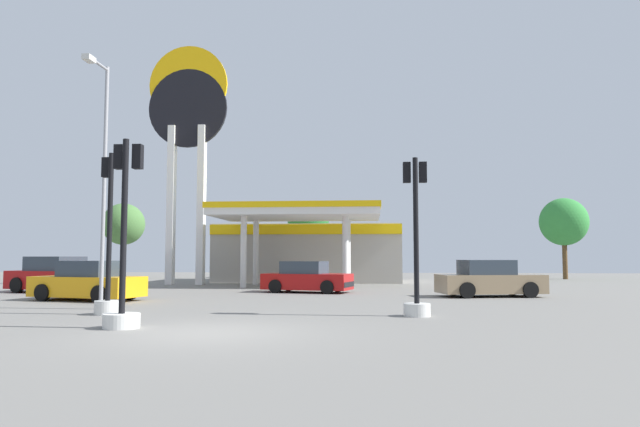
{
  "coord_description": "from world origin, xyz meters",
  "views": [
    {
      "loc": [
        3.43,
        -11.95,
        1.61
      ],
      "look_at": [
        1.33,
        12.55,
        3.46
      ],
      "focal_mm": 32.07,
      "sensor_mm": 36.0,
      "label": 1
    }
  ],
  "objects_px": {
    "station_pole_sign": "(188,128)",
    "car_2": "(489,280)",
    "tree_2": "(564,222)",
    "traffic_signal_3": "(416,261)",
    "car_3": "(88,282)",
    "car_0": "(57,276)",
    "tree_1": "(308,222)",
    "traffic_signal_1": "(123,269)",
    "traffic_signal_2": "(108,270)",
    "corner_streetlamp": "(102,162)",
    "car_1": "(307,278)",
    "tree_0": "(123,224)"
  },
  "relations": [
    {
      "from": "traffic_signal_1",
      "to": "corner_streetlamp",
      "type": "relative_size",
      "value": 0.57
    },
    {
      "from": "tree_1",
      "to": "car_1",
      "type": "bearing_deg",
      "value": -84.14
    },
    {
      "from": "car_0",
      "to": "tree_2",
      "type": "distance_m",
      "value": 32.95
    },
    {
      "from": "car_0",
      "to": "corner_streetlamp",
      "type": "distance_m",
      "value": 10.46
    },
    {
      "from": "traffic_signal_3",
      "to": "station_pole_sign",
      "type": "bearing_deg",
      "value": 125.75
    },
    {
      "from": "car_3",
      "to": "tree_0",
      "type": "height_order",
      "value": "tree_0"
    },
    {
      "from": "tree_1",
      "to": "tree_2",
      "type": "relative_size",
      "value": 1.01
    },
    {
      "from": "station_pole_sign",
      "to": "traffic_signal_3",
      "type": "distance_m",
      "value": 21.61
    },
    {
      "from": "car_0",
      "to": "tree_1",
      "type": "distance_m",
      "value": 20.72
    },
    {
      "from": "traffic_signal_3",
      "to": "car_1",
      "type": "bearing_deg",
      "value": 112.43
    },
    {
      "from": "car_3",
      "to": "tree_2",
      "type": "relative_size",
      "value": 0.75
    },
    {
      "from": "car_3",
      "to": "corner_streetlamp",
      "type": "bearing_deg",
      "value": -58.96
    },
    {
      "from": "car_0",
      "to": "corner_streetlamp",
      "type": "relative_size",
      "value": 0.64
    },
    {
      "from": "car_1",
      "to": "tree_0",
      "type": "height_order",
      "value": "tree_0"
    },
    {
      "from": "station_pole_sign",
      "to": "tree_2",
      "type": "bearing_deg",
      "value": 21.94
    },
    {
      "from": "car_0",
      "to": "car_1",
      "type": "distance_m",
      "value": 11.22
    },
    {
      "from": "tree_0",
      "to": "corner_streetlamp",
      "type": "relative_size",
      "value": 0.74
    },
    {
      "from": "tree_2",
      "to": "car_2",
      "type": "bearing_deg",
      "value": -116.16
    },
    {
      "from": "tree_0",
      "to": "tree_2",
      "type": "relative_size",
      "value": 0.98
    },
    {
      "from": "tree_2",
      "to": "traffic_signal_3",
      "type": "bearing_deg",
      "value": -115.63
    },
    {
      "from": "traffic_signal_3",
      "to": "tree_0",
      "type": "distance_m",
      "value": 33.01
    },
    {
      "from": "car_2",
      "to": "traffic_signal_1",
      "type": "bearing_deg",
      "value": -133.41
    },
    {
      "from": "car_0",
      "to": "car_1",
      "type": "relative_size",
      "value": 1.16
    },
    {
      "from": "traffic_signal_2",
      "to": "tree_1",
      "type": "distance_m",
      "value": 27.64
    },
    {
      "from": "car_3",
      "to": "tree_2",
      "type": "distance_m",
      "value": 32.65
    },
    {
      "from": "corner_streetlamp",
      "to": "car_3",
      "type": "bearing_deg",
      "value": 121.04
    },
    {
      "from": "traffic_signal_1",
      "to": "tree_1",
      "type": "relative_size",
      "value": 0.74
    },
    {
      "from": "station_pole_sign",
      "to": "corner_streetlamp",
      "type": "relative_size",
      "value": 1.85
    },
    {
      "from": "car_0",
      "to": "tree_1",
      "type": "relative_size",
      "value": 0.83
    },
    {
      "from": "traffic_signal_1",
      "to": "tree_1",
      "type": "xyz_separation_m",
      "value": [
        1.0,
        30.23,
        2.88
      ]
    },
    {
      "from": "traffic_signal_2",
      "to": "corner_streetlamp",
      "type": "height_order",
      "value": "corner_streetlamp"
    },
    {
      "from": "tree_1",
      "to": "corner_streetlamp",
      "type": "bearing_deg",
      "value": -98.0
    },
    {
      "from": "tree_1",
      "to": "tree_2",
      "type": "xyz_separation_m",
      "value": [
        18.43,
        -0.82,
        -0.16
      ]
    },
    {
      "from": "car_1",
      "to": "tree_0",
      "type": "distance_m",
      "value": 23.02
    },
    {
      "from": "station_pole_sign",
      "to": "traffic_signal_1",
      "type": "xyz_separation_m",
      "value": [
        4.98,
        -19.57,
        -7.76
      ]
    },
    {
      "from": "car_3",
      "to": "traffic_signal_1",
      "type": "distance_m",
      "value": 9.09
    },
    {
      "from": "car_0",
      "to": "car_2",
      "type": "xyz_separation_m",
      "value": [
        18.79,
        -1.14,
        -0.06
      ]
    },
    {
      "from": "car_0",
      "to": "traffic_signal_2",
      "type": "height_order",
      "value": "traffic_signal_2"
    },
    {
      "from": "traffic_signal_2",
      "to": "tree_2",
      "type": "relative_size",
      "value": 0.79
    },
    {
      "from": "traffic_signal_2",
      "to": "tree_0",
      "type": "bearing_deg",
      "value": 113.19
    },
    {
      "from": "tree_2",
      "to": "corner_streetlamp",
      "type": "height_order",
      "value": "corner_streetlamp"
    },
    {
      "from": "car_3",
      "to": "traffic_signal_1",
      "type": "xyz_separation_m",
      "value": [
        4.75,
        -7.72,
        0.67
      ]
    },
    {
      "from": "car_2",
      "to": "traffic_signal_2",
      "type": "xyz_separation_m",
      "value": [
        -12.09,
        -8.07,
        0.58
      ]
    },
    {
      "from": "traffic_signal_2",
      "to": "corner_streetlamp",
      "type": "relative_size",
      "value": 0.6
    },
    {
      "from": "traffic_signal_3",
      "to": "tree_1",
      "type": "distance_m",
      "value": 27.83
    },
    {
      "from": "car_2",
      "to": "car_3",
      "type": "distance_m",
      "value": 15.45
    },
    {
      "from": "station_pole_sign",
      "to": "car_2",
      "type": "distance_m",
      "value": 19.51
    },
    {
      "from": "station_pole_sign",
      "to": "tree_1",
      "type": "distance_m",
      "value": 13.16
    },
    {
      "from": "car_3",
      "to": "traffic_signal_3",
      "type": "relative_size",
      "value": 1.01
    },
    {
      "from": "station_pole_sign",
      "to": "tree_2",
      "type": "relative_size",
      "value": 2.43
    }
  ]
}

